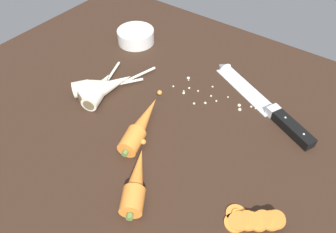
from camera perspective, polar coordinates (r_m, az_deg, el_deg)
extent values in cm
cube|color=#332116|center=(75.38, 0.90, -0.97)|extent=(120.00, 90.00, 4.00)
cube|color=silver|center=(83.07, 13.97, 4.88)|extent=(19.94, 12.62, 0.50)
cone|color=silver|center=(89.54, 9.56, 9.09)|extent=(4.42, 4.87, 3.96)
cube|color=silver|center=(77.62, 18.56, 0.98)|extent=(3.07, 3.52, 2.20)
cube|color=black|center=(74.98, 21.76, -2.13)|extent=(11.13, 7.28, 2.20)
sphere|color=silver|center=(75.31, 20.56, -0.19)|extent=(0.50, 0.50, 0.50)
sphere|color=silver|center=(73.22, 23.45, -2.96)|extent=(0.50, 0.50, 0.50)
cylinder|color=orange|center=(66.55, -6.57, -4.42)|extent=(5.65, 6.69, 4.20)
cone|color=orange|center=(70.63, -4.26, -0.38)|extent=(7.71, 14.35, 3.99)
sphere|color=orange|center=(76.83, -1.55, 4.38)|extent=(1.20, 1.20, 1.20)
cylinder|color=#5B7F3D|center=(64.68, -7.84, -6.63)|extent=(1.43, 1.30, 1.20)
cylinder|color=orange|center=(58.55, -6.47, -14.99)|extent=(6.11, 6.33, 4.20)
cone|color=orange|center=(61.52, -5.57, -10.28)|extent=(9.46, 12.04, 3.99)
sphere|color=orange|center=(66.17, -4.52, -4.60)|extent=(1.20, 1.20, 1.20)
cylinder|color=#5B7F3D|center=(57.19, -6.99, -17.62)|extent=(1.54, 1.48, 1.20)
cylinder|color=silver|center=(80.92, -15.45, 4.89)|extent=(5.67, 5.71, 4.00)
cone|color=silver|center=(80.99, -11.45, 5.80)|extent=(7.40, 8.22, 3.80)
cylinder|color=silver|center=(82.05, -7.30, 6.22)|extent=(5.23, 6.91, 0.70)
cylinder|color=brown|center=(81.00, -16.89, 4.55)|extent=(2.45, 1.88, 2.80)
cylinder|color=silver|center=(77.32, -13.56, 3.08)|extent=(5.27, 5.49, 4.00)
cone|color=silver|center=(81.24, -11.74, 5.89)|extent=(6.26, 8.60, 3.80)
cylinder|color=silver|center=(86.06, -9.97, 8.02)|extent=(3.57, 8.12, 0.70)
cylinder|color=brown|center=(75.98, -14.26, 1.99)|extent=(2.73, 1.25, 2.80)
cylinder|color=silver|center=(78.68, -13.96, 3.87)|extent=(5.26, 6.05, 4.00)
cone|color=silver|center=(80.79, -9.53, 6.01)|extent=(6.17, 9.84, 3.80)
cylinder|color=silver|center=(84.09, -5.18, 7.56)|extent=(3.39, 9.70, 0.70)
cylinder|color=brown|center=(78.07, -15.60, 3.07)|extent=(2.77, 1.06, 2.80)
cylinder|color=orange|center=(59.43, 11.95, -18.34)|extent=(3.59, 3.59, 0.70)
cylinder|color=orange|center=(59.41, 12.68, -18.09)|extent=(3.83, 3.66, 2.35)
cylinder|color=orange|center=(59.53, 14.22, -17.88)|extent=(3.83, 3.68, 2.21)
cylinder|color=orange|center=(59.39, 14.91, -17.87)|extent=(3.51, 3.34, 2.23)
cylinder|color=orange|center=(59.35, 16.08, -17.90)|extent=(3.67, 3.52, 2.17)
cylinder|color=orange|center=(59.44, 16.82, -17.53)|extent=(3.71, 3.50, 2.46)
cylinder|color=orange|center=(59.48, 18.18, -17.55)|extent=(3.77, 3.57, 2.48)
cylinder|color=orange|center=(59.54, 18.99, -17.31)|extent=(3.65, 3.43, 2.52)
cylinder|color=orange|center=(60.28, 12.34, -16.88)|extent=(3.80, 3.80, 0.70)
cylinder|color=#FF9E2B|center=(60.05, 12.38, -16.76)|extent=(1.59, 1.59, 0.16)
cylinder|color=white|center=(98.18, -5.87, 14.34)|extent=(11.00, 11.00, 4.00)
cylinder|color=#BCBCB8|center=(97.93, -5.90, 14.58)|extent=(8.80, 8.80, 2.80)
sphere|color=beige|center=(78.61, 14.92, 1.87)|extent=(0.56, 0.56, 0.56)
sphere|color=beige|center=(78.14, 12.85, 2.20)|extent=(0.87, 0.87, 0.87)
sphere|color=beige|center=(78.47, 15.67, 1.51)|extent=(0.41, 0.41, 0.41)
sphere|color=beige|center=(77.04, 4.77, 2.53)|extent=(0.60, 0.60, 0.60)
sphere|color=beige|center=(77.09, 12.95, 1.45)|extent=(0.86, 0.86, 0.86)
sphere|color=beige|center=(79.55, 7.85, 3.85)|extent=(0.53, 0.53, 0.53)
sphere|color=beige|center=(79.95, 10.87, 3.59)|extent=(0.44, 0.44, 0.44)
sphere|color=beige|center=(82.35, 8.12, 5.52)|extent=(0.52, 0.52, 0.52)
sphere|color=beige|center=(81.61, 0.97, 5.62)|extent=(0.52, 0.52, 0.52)
sphere|color=beige|center=(79.67, 2.87, 4.47)|extent=(0.73, 0.73, 0.73)
sphere|color=beige|center=(80.39, 2.90, 4.77)|extent=(0.42, 0.42, 0.42)
sphere|color=beige|center=(77.43, 6.81, 2.64)|extent=(0.68, 0.68, 0.68)
sphere|color=beige|center=(78.37, 8.79, 2.92)|extent=(0.49, 0.49, 0.49)
sphere|color=beige|center=(81.27, 3.88, 5.32)|extent=(0.58, 0.58, 0.58)
sphere|color=beige|center=(84.33, 3.72, 7.20)|extent=(0.83, 0.83, 0.83)
sphere|color=beige|center=(80.46, 5.76, 4.64)|extent=(0.50, 0.50, 0.50)
sphere|color=beige|center=(83.81, 3.77, 6.72)|extent=(0.41, 0.41, 0.41)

